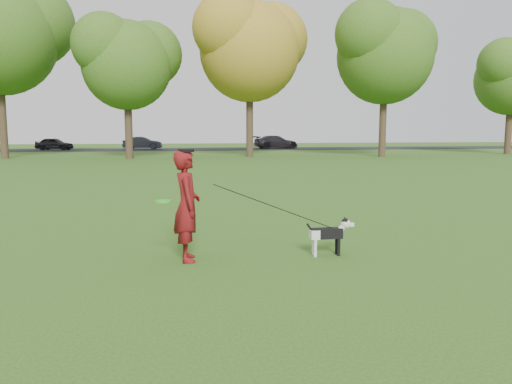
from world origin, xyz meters
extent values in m
plane|color=#285116|center=(0.00, 0.00, 0.00)|extent=(120.00, 120.00, 0.00)
cube|color=black|center=(0.00, 40.00, 0.01)|extent=(120.00, 7.00, 0.02)
imported|color=#600D10|center=(-0.98, -0.52, 0.79)|extent=(0.41, 0.60, 1.59)
cube|color=black|center=(1.07, -0.57, 0.34)|extent=(0.47, 0.15, 0.16)
cube|color=silver|center=(0.89, -0.57, 0.33)|extent=(0.13, 0.15, 0.14)
cylinder|color=silver|center=(0.89, -0.62, 0.13)|extent=(0.05, 0.05, 0.26)
cylinder|color=silver|center=(0.89, -0.52, 0.13)|extent=(0.05, 0.05, 0.26)
cylinder|color=black|center=(1.25, -0.62, 0.13)|extent=(0.05, 0.05, 0.26)
cylinder|color=black|center=(1.25, -0.52, 0.13)|extent=(0.05, 0.05, 0.26)
cylinder|color=silver|center=(1.28, -0.57, 0.38)|extent=(0.16, 0.09, 0.17)
sphere|color=silver|center=(1.37, -0.57, 0.47)|extent=(0.15, 0.15, 0.15)
sphere|color=black|center=(1.36, -0.57, 0.50)|extent=(0.11, 0.11, 0.11)
cube|color=silver|center=(1.45, -0.57, 0.46)|extent=(0.09, 0.06, 0.05)
sphere|color=black|center=(1.50, -0.57, 0.46)|extent=(0.03, 0.03, 0.03)
cone|color=black|center=(1.36, -0.61, 0.54)|extent=(0.05, 0.05, 0.06)
cone|color=black|center=(1.36, -0.53, 0.54)|extent=(0.05, 0.05, 0.06)
cylinder|color=black|center=(0.84, -0.57, 0.39)|extent=(0.16, 0.03, 0.22)
cylinder|color=black|center=(1.24, -0.57, 0.38)|extent=(0.10, 0.10, 0.02)
imported|color=black|center=(-11.84, 40.00, 0.58)|extent=(3.47, 1.98, 1.11)
imported|color=black|center=(-4.03, 40.00, 0.60)|extent=(3.62, 1.47, 1.17)
imported|color=black|center=(8.62, 40.00, 0.65)|extent=(4.57, 2.49, 1.26)
cylinder|color=#27DA1B|center=(-1.30, -0.61, 0.88)|extent=(0.23, 0.23, 0.02)
cylinder|color=black|center=(-0.98, -0.52, 1.58)|extent=(0.23, 0.23, 0.04)
cylinder|color=#38281C|center=(-12.00, 27.00, 2.73)|extent=(0.48, 0.48, 5.46)
cylinder|color=#38281C|center=(-4.00, 25.50, 2.10)|extent=(0.48, 0.48, 4.20)
sphere|color=#426B1E|center=(-4.00, 25.50, 6.44)|extent=(5.60, 5.60, 5.60)
cylinder|color=#38281C|center=(4.00, 26.50, 2.52)|extent=(0.48, 0.48, 5.04)
sphere|color=#A58426|center=(4.00, 26.50, 7.73)|extent=(6.72, 6.72, 6.72)
cylinder|color=#38281C|center=(13.00, 25.00, 2.42)|extent=(0.48, 0.48, 4.83)
sphere|color=#426B1E|center=(13.00, 25.00, 7.41)|extent=(6.44, 6.44, 6.44)
cylinder|color=#38281C|center=(24.00, 27.00, 1.99)|extent=(0.48, 0.48, 3.99)
sphere|color=#426B1E|center=(24.00, 27.00, 6.12)|extent=(5.32, 5.32, 5.32)
camera|label=1|loc=(-1.14, -7.59, 1.87)|focal=35.00mm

